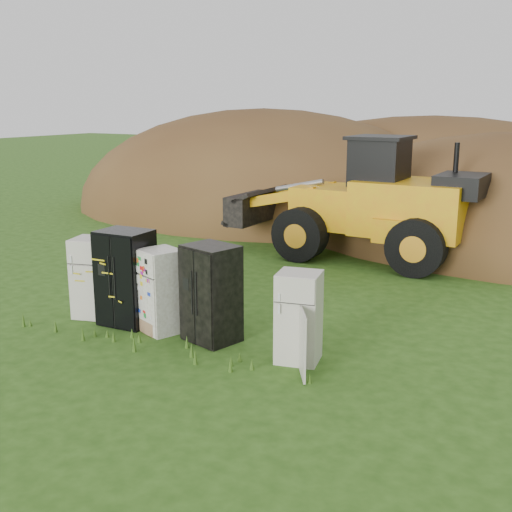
{
  "coord_description": "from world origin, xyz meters",
  "views": [
    {
      "loc": [
        6.72,
        -9.34,
        4.32
      ],
      "look_at": [
        0.27,
        2.0,
        1.18
      ],
      "focal_mm": 45.0,
      "sensor_mm": 36.0,
      "label": 1
    }
  ],
  "objects_px": {
    "wheel_loader": "(349,197)",
    "fridge_open_door": "(299,317)",
    "fridge_sticker": "(161,291)",
    "fridge_leftmost": "(93,277)",
    "fridge_black_side": "(126,278)",
    "fridge_dark_mid": "(211,293)"
  },
  "relations": [
    {
      "from": "fridge_dark_mid",
      "to": "fridge_black_side",
      "type": "bearing_deg",
      "value": -163.72
    },
    {
      "from": "fridge_sticker",
      "to": "wheel_loader",
      "type": "xyz_separation_m",
      "value": [
        0.79,
        7.54,
        0.91
      ]
    },
    {
      "from": "fridge_open_door",
      "to": "fridge_dark_mid",
      "type": "bearing_deg",
      "value": 165.23
    },
    {
      "from": "fridge_leftmost",
      "to": "fridge_dark_mid",
      "type": "relative_size",
      "value": 0.91
    },
    {
      "from": "fridge_dark_mid",
      "to": "fridge_open_door",
      "type": "relative_size",
      "value": 1.16
    },
    {
      "from": "fridge_open_door",
      "to": "wheel_loader",
      "type": "distance_m",
      "value": 7.9
    },
    {
      "from": "fridge_sticker",
      "to": "fridge_dark_mid",
      "type": "bearing_deg",
      "value": 25.29
    },
    {
      "from": "fridge_open_door",
      "to": "fridge_black_side",
      "type": "bearing_deg",
      "value": 167.26
    },
    {
      "from": "fridge_dark_mid",
      "to": "wheel_loader",
      "type": "relative_size",
      "value": 0.25
    },
    {
      "from": "fridge_sticker",
      "to": "wheel_loader",
      "type": "distance_m",
      "value": 7.64
    },
    {
      "from": "fridge_black_side",
      "to": "fridge_dark_mid",
      "type": "height_order",
      "value": "fridge_black_side"
    },
    {
      "from": "fridge_leftmost",
      "to": "wheel_loader",
      "type": "relative_size",
      "value": 0.23
    },
    {
      "from": "fridge_black_side",
      "to": "wheel_loader",
      "type": "height_order",
      "value": "wheel_loader"
    },
    {
      "from": "fridge_black_side",
      "to": "wheel_loader",
      "type": "distance_m",
      "value": 7.74
    },
    {
      "from": "fridge_leftmost",
      "to": "fridge_sticker",
      "type": "xyz_separation_m",
      "value": [
        1.78,
        -0.04,
        -0.01
      ]
    },
    {
      "from": "fridge_leftmost",
      "to": "fridge_open_door",
      "type": "relative_size",
      "value": 1.06
    },
    {
      "from": "fridge_sticker",
      "to": "fridge_open_door",
      "type": "distance_m",
      "value": 2.91
    },
    {
      "from": "fridge_black_side",
      "to": "fridge_dark_mid",
      "type": "xyz_separation_m",
      "value": [
        1.99,
        0.05,
        -0.04
      ]
    },
    {
      "from": "fridge_leftmost",
      "to": "fridge_sticker",
      "type": "distance_m",
      "value": 1.78
    },
    {
      "from": "wheel_loader",
      "to": "fridge_open_door",
      "type": "bearing_deg",
      "value": -74.13
    },
    {
      "from": "fridge_dark_mid",
      "to": "wheel_loader",
      "type": "height_order",
      "value": "wheel_loader"
    },
    {
      "from": "fridge_sticker",
      "to": "wheel_loader",
      "type": "relative_size",
      "value": 0.23
    }
  ]
}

